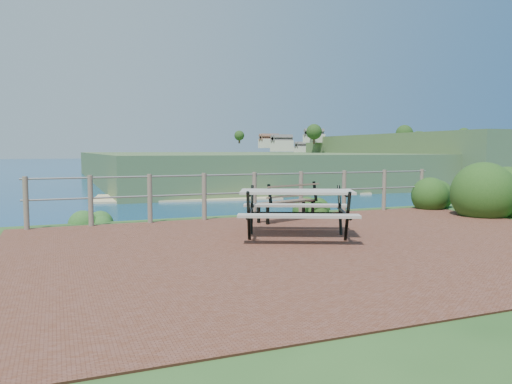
{
  "coord_description": "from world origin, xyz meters",
  "views": [
    {
      "loc": [
        -4.07,
        -6.84,
        1.51
      ],
      "look_at": [
        -0.71,
        1.49,
        0.75
      ],
      "focal_mm": 35.0,
      "sensor_mm": 36.0,
      "label": 1
    }
  ],
  "objects": [
    {
      "name": "ground",
      "position": [
        0.0,
        0.0,
        0.0
      ],
      "size": [
        10.0,
        7.0,
        0.12
      ],
      "primitive_type": "cube",
      "color": "brown",
      "rests_on": "ground"
    },
    {
      "name": "ocean",
      "position": [
        0.0,
        200.0,
        0.0
      ],
      "size": [
        1200.0,
        1200.0,
        0.0
      ],
      "primitive_type": "plane",
      "color": "#165B85",
      "rests_on": "ground"
    },
    {
      "name": "safety_railing",
      "position": [
        0.0,
        3.35,
        0.57
      ],
      "size": [
        9.4,
        0.1,
        1.0
      ],
      "color": "#6B5B4C",
      "rests_on": "ground"
    },
    {
      "name": "distant_bay",
      "position": [
        173.07,
        202.61,
        -1.52
      ],
      "size": [
        290.0,
        232.36,
        24.0
      ],
      "color": "#3A5B2D",
      "rests_on": "ground"
    },
    {
      "name": "picnic_table",
      "position": [
        -0.27,
        0.72,
        0.51
      ],
      "size": [
        2.06,
        1.53,
        0.8
      ],
      "rotation": [
        0.0,
        0.0,
        -0.43
      ],
      "color": "gray",
      "rests_on": "ground"
    },
    {
      "name": "park_bench",
      "position": [
        0.43,
        2.6,
        0.54
      ],
      "size": [
        1.48,
        0.82,
        0.81
      ],
      "rotation": [
        0.0,
        0.0,
        0.34
      ],
      "color": "brown",
      "rests_on": "ground"
    },
    {
      "name": "shrub_right_front",
      "position": [
        5.4,
        2.08,
        0.0
      ],
      "size": [
        1.57,
        1.57,
        2.23
      ],
      "primitive_type": "ellipsoid",
      "color": "#184214",
      "rests_on": "ground"
    },
    {
      "name": "shrub_right_edge",
      "position": [
        4.98,
        3.45,
        0.0
      ],
      "size": [
        0.98,
        0.98,
        1.41
      ],
      "primitive_type": "ellipsoid",
      "color": "#184214",
      "rests_on": "ground"
    },
    {
      "name": "shrub_lip_west",
      "position": [
        -3.35,
        4.13,
        0.0
      ],
      "size": [
        0.73,
        0.73,
        0.45
      ],
      "primitive_type": "ellipsoid",
      "color": "#285620",
      "rests_on": "ground"
    },
    {
      "name": "shrub_lip_east",
      "position": [
        1.88,
        4.0,
        0.0
      ],
      "size": [
        0.76,
        0.76,
        0.5
      ],
      "primitive_type": "ellipsoid",
      "color": "#184214",
      "rests_on": "ground"
    }
  ]
}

